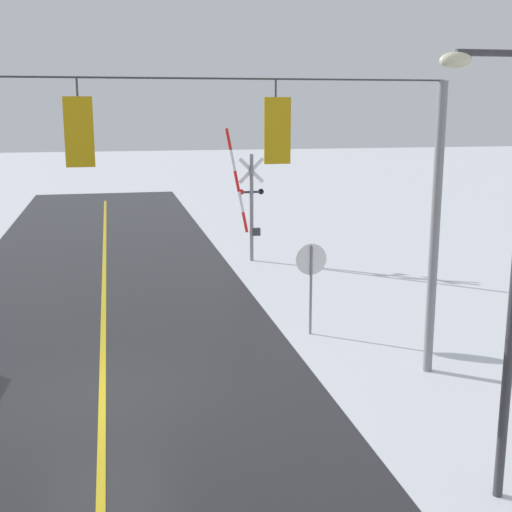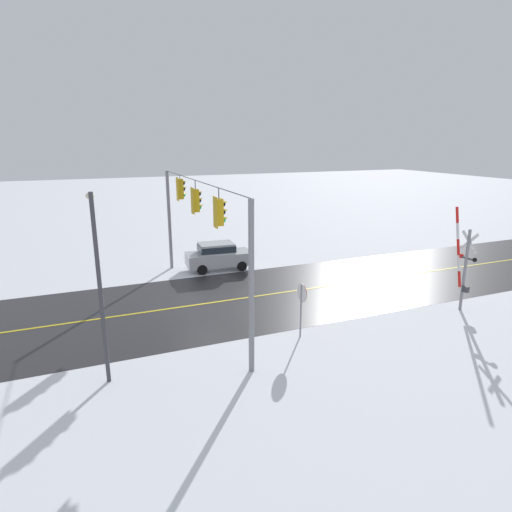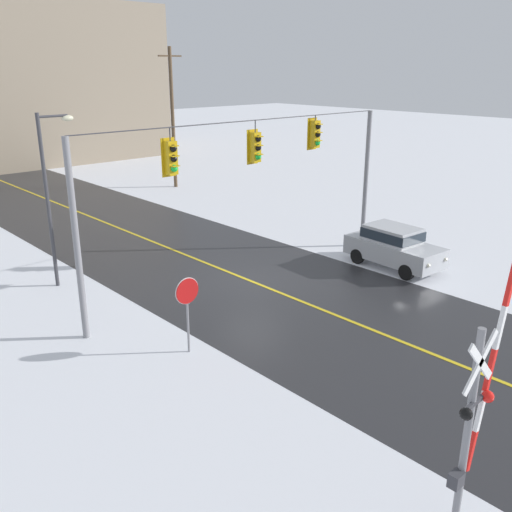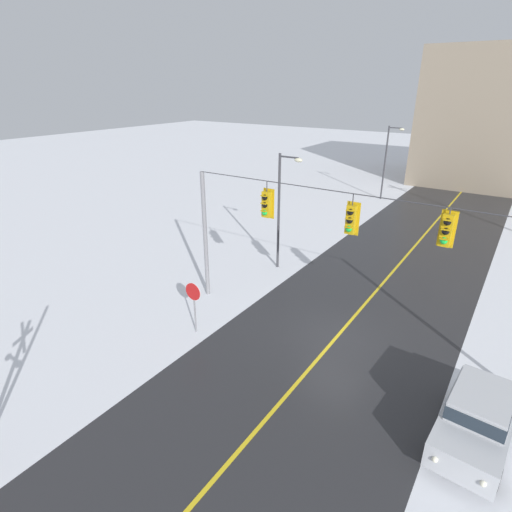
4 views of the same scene
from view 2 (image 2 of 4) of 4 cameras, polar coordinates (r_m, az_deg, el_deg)
ground_plane at (r=22.16m, az=-7.34°, el=-6.35°), size 160.00×160.00×0.00m
road_asphalt at (r=21.56m, az=-23.07°, el=-8.09°), size 9.00×80.00×0.01m
lane_centre_line at (r=21.56m, az=-23.07°, el=-8.08°), size 0.14×72.00×0.01m
signal_span at (r=21.00m, az=-7.70°, el=4.53°), size 14.20×0.47×6.22m
stop_sign at (r=18.03m, az=6.04°, el=-5.56°), size 0.80×0.09×2.35m
railroad_crossing at (r=22.99m, az=25.77°, el=-0.89°), size 1.46×0.31×4.94m
parked_car_silver at (r=27.63m, az=-5.02°, el=0.14°), size 2.03×4.29×1.74m
streetlamp_near at (r=14.99m, az=-20.08°, el=-1.84°), size 1.39×0.28×6.50m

